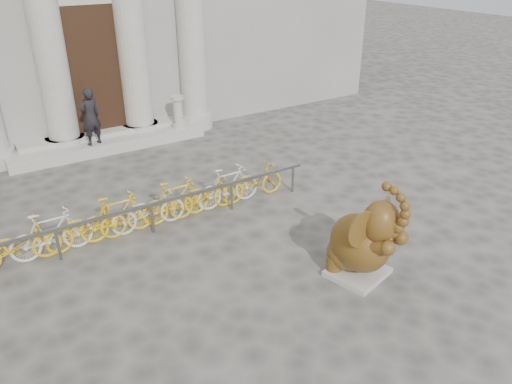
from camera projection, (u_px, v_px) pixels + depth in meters
ground at (282, 318)px, 8.53m from camera, size 80.00×80.00×0.00m
entrance_steps at (109, 143)px, 15.55m from camera, size 6.00×1.20×0.36m
elephant_statue at (362, 242)px, 9.30m from camera, size 1.37×1.65×2.09m
bike_rack at (148, 208)px, 11.04m from camera, size 8.00×0.53×1.00m
pedestrian at (90, 117)px, 14.58m from camera, size 0.71×0.56×1.70m
balustrade_post at (178, 113)px, 16.12m from camera, size 0.42×0.42×1.04m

